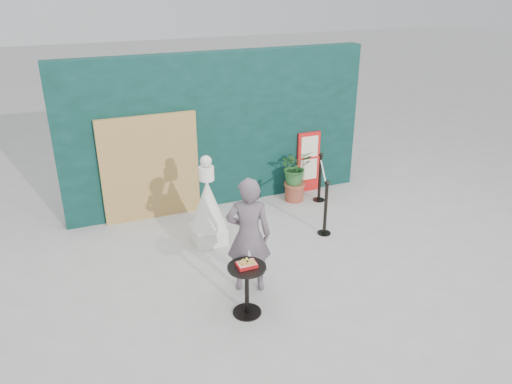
% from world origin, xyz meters
% --- Properties ---
extents(ground, '(60.00, 60.00, 0.00)m').
position_xyz_m(ground, '(0.00, 0.00, 0.00)').
color(ground, '#ADAAA5').
rests_on(ground, ground).
extents(back_wall, '(6.00, 0.30, 3.00)m').
position_xyz_m(back_wall, '(0.00, 3.15, 1.50)').
color(back_wall, black).
rests_on(back_wall, ground).
extents(bamboo_fence, '(1.80, 0.08, 2.00)m').
position_xyz_m(bamboo_fence, '(-1.40, 2.94, 1.00)').
color(bamboo_fence, tan).
rests_on(bamboo_fence, ground).
extents(woman, '(0.76, 0.63, 1.77)m').
position_xyz_m(woman, '(-0.57, 0.07, 0.88)').
color(woman, '#60525B').
rests_on(woman, ground).
extents(menu_board, '(0.50, 0.07, 1.30)m').
position_xyz_m(menu_board, '(1.90, 2.95, 0.65)').
color(menu_board, red).
rests_on(menu_board, ground).
extents(statue, '(0.62, 0.62, 1.59)m').
position_xyz_m(statue, '(-0.71, 1.62, 0.65)').
color(statue, white).
rests_on(statue, ground).
extents(cafe_table, '(0.52, 0.52, 0.75)m').
position_xyz_m(cafe_table, '(-0.82, -0.49, 0.50)').
color(cafe_table, black).
rests_on(cafe_table, ground).
extents(food_basket, '(0.26, 0.19, 0.11)m').
position_xyz_m(food_basket, '(-0.82, -0.48, 0.79)').
color(food_basket, '#AB1214').
rests_on(food_basket, cafe_table).
extents(planter, '(0.64, 0.55, 1.09)m').
position_xyz_m(planter, '(1.43, 2.62, 0.63)').
color(planter, brown).
rests_on(planter, ground).
extents(stanchion_barrier, '(0.84, 1.54, 1.03)m').
position_xyz_m(stanchion_barrier, '(1.59, 1.77, 0.49)').
color(stanchion_barrier, black).
rests_on(stanchion_barrier, ground).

